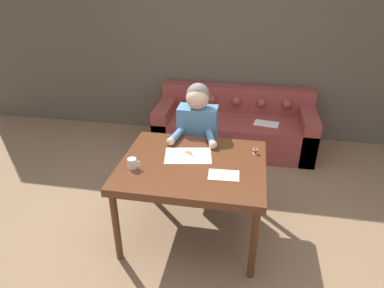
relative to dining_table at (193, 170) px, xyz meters
The scene contains 10 objects.
ground_plane 0.69m from the dining_table, 35.56° to the right, with size 16.00×16.00×0.00m, color #846647.
wall_back 2.34m from the dining_table, 88.28° to the left, with size 8.00×0.06×2.60m.
dining_table is the anchor object (origin of this frame).
couch 1.88m from the dining_table, 81.86° to the left, with size 2.10×0.87×0.79m.
person 0.67m from the dining_table, 95.89° to the left, with size 0.49×0.57×1.25m.
pattern_paper_main 0.15m from the dining_table, 119.08° to the left, with size 0.46×0.36×0.00m.
pattern_paper_offcut 0.33m from the dining_table, 27.93° to the right, with size 0.26×0.18×0.00m.
scissors 0.17m from the dining_table, 107.74° to the left, with size 0.18×0.18×0.01m.
mug 0.53m from the dining_table, 160.19° to the right, with size 0.11×0.08×0.09m.
thread_spool 0.60m from the dining_table, 26.28° to the left, with size 0.04×0.04×0.05m.
Camera 1 is at (0.38, -2.46, 2.30)m, focal length 32.00 mm.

